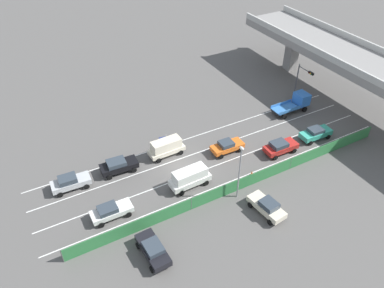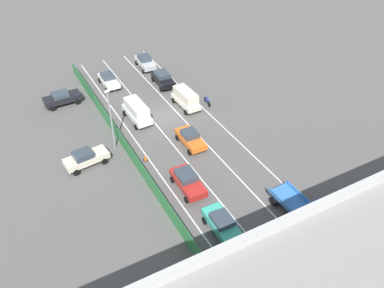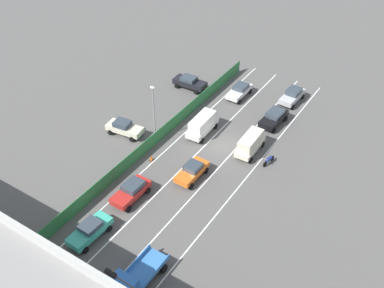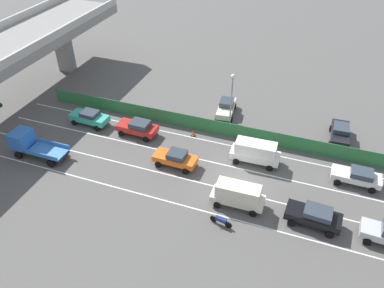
{
  "view_description": "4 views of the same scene",
  "coord_description": "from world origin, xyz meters",
  "px_view_note": "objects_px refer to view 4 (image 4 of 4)",
  "views": [
    {
      "loc": [
        30.68,
        -15.82,
        30.15
      ],
      "look_at": [
        -2.1,
        2.29,
        1.25
      ],
      "focal_mm": 35.47,
      "sensor_mm": 36.0,
      "label": 1
    },
    {
      "loc": [
        15.83,
        35.79,
        25.71
      ],
      "look_at": [
        1.19,
        8.78,
        2.28
      ],
      "focal_mm": 37.28,
      "sensor_mm": 36.0,
      "label": 2
    },
    {
      "loc": [
        -19.35,
        36.09,
        32.67
      ],
      "look_at": [
        1.88,
        3.24,
        1.61
      ],
      "focal_mm": 43.36,
      "sensor_mm": 36.0,
      "label": 3
    },
    {
      "loc": [
        -26.09,
        -5.11,
        23.81
      ],
      "look_at": [
        1.45,
        5.04,
        1.81
      ],
      "focal_mm": 35.56,
      "sensor_mm": 36.0,
      "label": 4
    }
  ],
  "objects_px": {
    "car_sedan_red": "(138,127)",
    "motorcycle": "(221,221)",
    "car_taxi_teal": "(89,117)",
    "traffic_cone": "(193,133)",
    "car_hatchback_white": "(357,176)",
    "parked_sedan_dark": "(340,133)",
    "car_van_cream": "(238,194)",
    "parked_sedan_cream": "(226,107)",
    "street_lamp": "(231,98)",
    "car_van_white": "(255,151)",
    "flatbed_truck_blue": "(30,144)",
    "car_sedan_black": "(314,216)",
    "car_taxi_orange": "(176,158)"
  },
  "relations": [
    {
      "from": "car_sedan_red",
      "to": "motorcycle",
      "type": "bearing_deg",
      "value": -127.09
    },
    {
      "from": "car_taxi_teal",
      "to": "traffic_cone",
      "type": "height_order",
      "value": "car_taxi_teal"
    },
    {
      "from": "car_hatchback_white",
      "to": "car_sedan_red",
      "type": "distance_m",
      "value": 22.18
    },
    {
      "from": "traffic_cone",
      "to": "parked_sedan_dark",
      "type": "bearing_deg",
      "value": -72.5
    },
    {
      "from": "car_van_cream",
      "to": "parked_sedan_cream",
      "type": "bearing_deg",
      "value": 19.87
    },
    {
      "from": "street_lamp",
      "to": "car_van_cream",
      "type": "bearing_deg",
      "value": -160.65
    },
    {
      "from": "street_lamp",
      "to": "car_van_white",
      "type": "bearing_deg",
      "value": -137.58
    },
    {
      "from": "parked_sedan_cream",
      "to": "traffic_cone",
      "type": "bearing_deg",
      "value": 158.98
    },
    {
      "from": "car_van_white",
      "to": "parked_sedan_cream",
      "type": "height_order",
      "value": "car_van_white"
    },
    {
      "from": "car_van_cream",
      "to": "car_taxi_teal",
      "type": "height_order",
      "value": "car_van_cream"
    },
    {
      "from": "car_van_cream",
      "to": "flatbed_truck_blue",
      "type": "distance_m",
      "value": 21.14
    },
    {
      "from": "street_lamp",
      "to": "flatbed_truck_blue",
      "type": "bearing_deg",
      "value": 121.07
    },
    {
      "from": "car_sedan_red",
      "to": "parked_sedan_cream",
      "type": "xyz_separation_m",
      "value": [
        7.26,
        -7.73,
        -0.01
      ]
    },
    {
      "from": "car_taxi_teal",
      "to": "car_sedan_black",
      "type": "bearing_deg",
      "value": -104.31
    },
    {
      "from": "car_van_cream",
      "to": "parked_sedan_cream",
      "type": "xyz_separation_m",
      "value": [
        13.74,
        4.97,
        -0.33
      ]
    },
    {
      "from": "car_hatchback_white",
      "to": "traffic_cone",
      "type": "height_order",
      "value": "car_hatchback_white"
    },
    {
      "from": "car_van_cream",
      "to": "car_taxi_teal",
      "type": "xyz_separation_m",
      "value": [
        6.43,
        18.65,
        -0.34
      ]
    },
    {
      "from": "car_taxi_teal",
      "to": "flatbed_truck_blue",
      "type": "bearing_deg",
      "value": 159.62
    },
    {
      "from": "car_hatchback_white",
      "to": "car_taxi_teal",
      "type": "distance_m",
      "value": 28.13
    },
    {
      "from": "flatbed_truck_blue",
      "to": "motorcycle",
      "type": "distance_m",
      "value": 20.62
    },
    {
      "from": "parked_sedan_cream",
      "to": "traffic_cone",
      "type": "height_order",
      "value": "parked_sedan_cream"
    },
    {
      "from": "car_hatchback_white",
      "to": "flatbed_truck_blue",
      "type": "bearing_deg",
      "value": 102.3
    },
    {
      "from": "flatbed_truck_blue",
      "to": "traffic_cone",
      "type": "distance_m",
      "value": 16.51
    },
    {
      "from": "car_van_white",
      "to": "car_sedan_black",
      "type": "bearing_deg",
      "value": -134.79
    },
    {
      "from": "car_taxi_teal",
      "to": "car_sedan_black",
      "type": "xyz_separation_m",
      "value": [
        -6.37,
        -24.96,
        0.03
      ]
    },
    {
      "from": "car_hatchback_white",
      "to": "parked_sedan_dark",
      "type": "relative_size",
      "value": 0.97
    },
    {
      "from": "car_sedan_black",
      "to": "flatbed_truck_blue",
      "type": "bearing_deg",
      "value": 90.69
    },
    {
      "from": "car_taxi_orange",
      "to": "flatbed_truck_blue",
      "type": "xyz_separation_m",
      "value": [
        -3.37,
        14.18,
        0.42
      ]
    },
    {
      "from": "car_sedan_black",
      "to": "street_lamp",
      "type": "relative_size",
      "value": 0.65
    },
    {
      "from": "car_van_white",
      "to": "car_taxi_teal",
      "type": "xyz_separation_m",
      "value": [
        0.19,
        18.74,
        -0.37
      ]
    },
    {
      "from": "parked_sedan_dark",
      "to": "traffic_cone",
      "type": "height_order",
      "value": "parked_sedan_dark"
    },
    {
      "from": "car_hatchback_white",
      "to": "flatbed_truck_blue",
      "type": "height_order",
      "value": "flatbed_truck_blue"
    },
    {
      "from": "car_taxi_orange",
      "to": "traffic_cone",
      "type": "xyz_separation_m",
      "value": [
        5.19,
        0.1,
        -0.54
      ]
    },
    {
      "from": "car_hatchback_white",
      "to": "car_van_cream",
      "type": "bearing_deg",
      "value": 124.08
    },
    {
      "from": "car_van_white",
      "to": "car_hatchback_white",
      "type": "bearing_deg",
      "value": -88.95
    },
    {
      "from": "car_taxi_teal",
      "to": "flatbed_truck_blue",
      "type": "xyz_separation_m",
      "value": [
        -6.7,
        2.49,
        0.39
      ]
    },
    {
      "from": "car_sedan_red",
      "to": "parked_sedan_dark",
      "type": "xyz_separation_m",
      "value": [
        6.46,
        -20.35,
        -0.0
      ]
    },
    {
      "from": "parked_sedan_dark",
      "to": "flatbed_truck_blue",
      "type": "bearing_deg",
      "value": 114.63
    },
    {
      "from": "car_hatchback_white",
      "to": "car_sedan_red",
      "type": "xyz_separation_m",
      "value": [
        0.07,
        22.18,
        0.06
      ]
    },
    {
      "from": "parked_sedan_dark",
      "to": "car_sedan_black",
      "type": "bearing_deg",
      "value": 174.03
    },
    {
      "from": "car_van_cream",
      "to": "motorcycle",
      "type": "xyz_separation_m",
      "value": [
        -2.61,
        0.67,
        -0.79
      ]
    },
    {
      "from": "car_sedan_red",
      "to": "traffic_cone",
      "type": "bearing_deg",
      "value": -72.14
    },
    {
      "from": "flatbed_truck_blue",
      "to": "car_taxi_orange",
      "type": "bearing_deg",
      "value": -76.63
    },
    {
      "from": "car_taxi_teal",
      "to": "street_lamp",
      "type": "bearing_deg",
      "value": -75.6
    },
    {
      "from": "car_sedan_black",
      "to": "car_taxi_orange",
      "type": "xyz_separation_m",
      "value": [
        3.04,
        13.26,
        -0.06
      ]
    },
    {
      "from": "car_hatchback_white",
      "to": "motorcycle",
      "type": "relative_size",
      "value": 2.24
    },
    {
      "from": "car_hatchback_white",
      "to": "car_sedan_red",
      "type": "height_order",
      "value": "car_sedan_red"
    },
    {
      "from": "car_taxi_teal",
      "to": "traffic_cone",
      "type": "bearing_deg",
      "value": -80.85
    },
    {
      "from": "car_van_white",
      "to": "motorcycle",
      "type": "height_order",
      "value": "car_van_white"
    },
    {
      "from": "parked_sedan_cream",
      "to": "street_lamp",
      "type": "distance_m",
      "value": 4.95
    }
  ]
}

